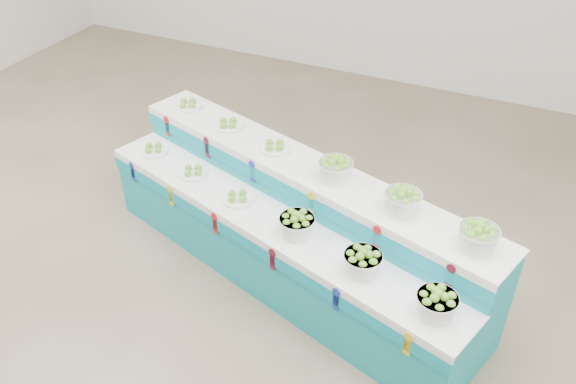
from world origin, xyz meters
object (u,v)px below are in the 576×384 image
(basket_lower_left, at_px, (297,225))
(basket_upper_right, at_px, (478,237))
(display_stand, at_px, (288,226))
(plate_upper_mid, at_px, (228,123))

(basket_lower_left, height_order, basket_upper_right, basket_upper_right)
(display_stand, distance_m, plate_upper_mid, 1.13)
(display_stand, bearing_deg, basket_lower_left, -37.01)
(basket_lower_left, distance_m, plate_upper_mid, 1.36)
(basket_upper_right, bearing_deg, basket_lower_left, -177.43)
(basket_lower_left, relative_size, plate_upper_mid, 1.09)
(plate_upper_mid, xyz_separation_m, basket_upper_right, (2.39, -0.76, 0.06))
(basket_lower_left, relative_size, basket_upper_right, 1.00)
(basket_lower_left, height_order, plate_upper_mid, plate_upper_mid)
(display_stand, xyz_separation_m, basket_lower_left, (0.22, -0.31, 0.31))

